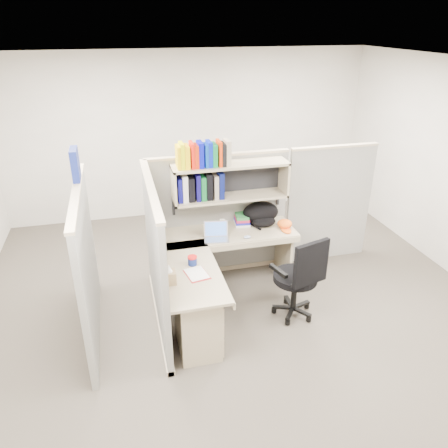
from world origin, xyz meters
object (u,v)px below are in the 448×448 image
object	(u,v)px
snack_canister	(192,260)
laptop	(216,232)
task_chair	(297,290)
desk	(207,296)
backpack	(262,214)

from	to	relation	value
snack_canister	laptop	bearing A→B (deg)	52.43
task_chair	laptop	bearing A→B (deg)	136.86
desk	laptop	world-z (taller)	laptop
laptop	desk	bearing A→B (deg)	-101.86
desk	backpack	xyz separation A→B (m)	(0.93, 0.98, 0.43)
snack_canister	task_chair	size ratio (longest dim) A/B	0.10
desk	snack_canister	xyz separation A→B (m)	(-0.12, 0.19, 0.34)
backpack	snack_canister	size ratio (longest dim) A/B	4.54
laptop	backpack	distance (m)	0.73
backpack	task_chair	bearing A→B (deg)	-88.48
laptop	snack_canister	world-z (taller)	laptop
desk	backpack	distance (m)	1.41
desk	snack_canister	distance (m)	0.41
snack_canister	task_chair	distance (m)	1.23
desk	laptop	distance (m)	0.83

